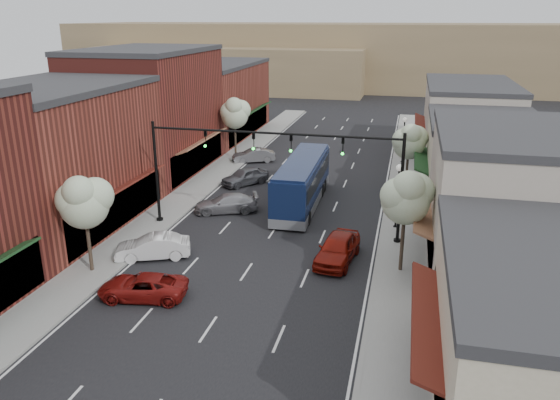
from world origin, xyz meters
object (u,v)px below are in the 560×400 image
Objects in this scene: signal_mast_right at (362,170)px; tree_right_near at (407,196)px; coach_bus at (302,181)px; parked_car_e at (254,155)px; lamp_post_near at (398,186)px; tree_left_near at (84,200)px; parked_car_a at (143,287)px; lamp_post_far at (404,132)px; parked_car_d at (245,176)px; tree_right_far at (410,141)px; parked_car_c at (226,203)px; signal_mast_left at (189,159)px; red_hatchback at (338,248)px; tree_left_far at (235,113)px; parked_car_b at (153,247)px.

tree_right_near is (2.73, -4.05, -0.17)m from signal_mast_right.
coach_bus is 2.83× the size of parked_car_e.
signal_mast_right is 1.85× the size of lamp_post_near.
parked_car_a is at bearing -25.60° from tree_left_near.
lamp_post_far is 1.06× the size of parked_car_d.
coach_bus is at bearing 129.52° from signal_mast_right.
lamp_post_near is at bearing -93.31° from tree_right_far.
parked_car_c is 1.13× the size of parked_car_e.
coach_bus is at bearing 42.31° from signal_mast_left.
parked_car_e is (-11.82, 17.10, -3.96)m from signal_mast_right.
coach_bus reaches higher than parked_car_e.
lamp_post_near is at bearing 18.07° from parked_car_e.
tree_left_near is 25.49m from parked_car_e.
signal_mast_right is 12.27m from tree_right_far.
signal_mast_left is at bearing 168.87° from red_hatchback.
tree_left_far reaches higher than parked_car_b.
lamp_post_far is 1.04× the size of parked_car_b.
parked_car_d is (-12.65, 7.31, -2.29)m from lamp_post_near.
signal_mast_right is 1.92× the size of parked_car_b.
signal_mast_right is 11.24m from signal_mast_left.
signal_mast_left reaches higher than parked_car_e.
tree_right_far is at bearing 40.54° from signal_mast_left.
parked_car_d is 7.41m from parked_car_e.
tree_left_far reaches higher than tree_left_near.
signal_mast_left reaches higher than lamp_post_far.
tree_right_far reaches higher than red_hatchback.
lamp_post_far is 0.93× the size of red_hatchback.
tree_left_far reaches higher than tree_right_far.
coach_bus is (6.42, 5.84, -2.80)m from signal_mast_left.
coach_bus is (-7.00, 3.34, -1.18)m from lamp_post_near.
lamp_post_near is (16.05, 10.56, -1.22)m from tree_left_near.
lamp_post_far is 16.40m from parked_car_d.
tree_right_far is at bearing 77.15° from signal_mast_right.
red_hatchback is (-3.62, -15.39, -3.18)m from tree_right_far.
parked_car_c is at bearing 64.75° from signal_mast_left.
tree_right_near reaches higher than parked_car_e.
parked_car_c is (-12.00, -16.99, -2.34)m from lamp_post_far.
tree_left_far reaches higher than coach_bus.
parked_car_b is 8.66m from parked_car_c.
lamp_post_near is 0.39× the size of coach_bus.
signal_mast_right is 21.16m from parked_car_e.
signal_mast_right is 1.96× the size of parked_car_d.
tree_left_near is at bearing -124.04° from coach_bus.
parked_car_e reaches higher than parked_car_a.
parked_car_d is at bearing -15.23° from parked_car_e.
signal_mast_left is 1.38× the size of tree_right_near.
lamp_post_far is (16.05, 2.06, -1.60)m from tree_left_far.
signal_mast_right reaches higher than red_hatchback.
parked_car_b is at bearing -154.34° from signal_mast_right.
lamp_post_far is at bearing 149.70° from parked_car_a.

